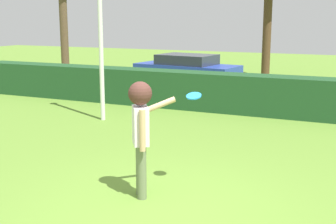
# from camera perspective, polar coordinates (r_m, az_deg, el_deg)

# --- Properties ---
(ground_plane) EXTENTS (60.00, 60.00, 0.00)m
(ground_plane) POSITION_cam_1_polar(r_m,az_deg,el_deg) (6.88, -1.09, -11.71)
(ground_plane) COLOR olive
(person) EXTENTS (0.57, 0.80, 1.80)m
(person) POSITION_cam_1_polar(r_m,az_deg,el_deg) (6.93, -3.35, -1.39)
(person) COLOR #6A7753
(person) RESTS_ON ground
(frisbee) EXTENTS (0.24, 0.24, 0.09)m
(frisbee) POSITION_cam_1_polar(r_m,az_deg,el_deg) (7.25, 3.21, 2.00)
(frisbee) COLOR #268CE5
(lamppost) EXTENTS (0.24, 0.24, 5.43)m
(lamppost) POSITION_cam_1_polar(r_m,az_deg,el_deg) (12.30, -8.45, 12.94)
(lamppost) COLOR silver
(lamppost) RESTS_ON ground
(hedge_row) EXTENTS (20.50, 0.90, 1.12)m
(hedge_row) POSITION_cam_1_polar(r_m,az_deg,el_deg) (13.31, 12.30, 2.02)
(hedge_row) COLOR #1F4924
(hedge_row) RESTS_ON ground
(parked_car_blue) EXTENTS (4.39, 2.27, 1.25)m
(parked_car_blue) POSITION_cam_1_polar(r_m,az_deg,el_deg) (18.77, 2.36, 5.43)
(parked_car_blue) COLOR #263FA5
(parked_car_blue) RESTS_ON ground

